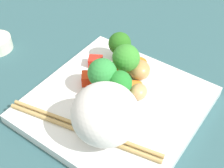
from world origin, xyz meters
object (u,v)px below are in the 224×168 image
object	(u,v)px
rice_mound	(105,114)
carrot_slice_2	(135,86)
square_plate	(116,105)
chopstick_pair	(83,129)
broccoli_floret_1	(119,83)

from	to	relation	value
rice_mound	carrot_slice_2	world-z (taller)	rice_mound
square_plate	chopstick_pair	size ratio (longest dim) A/B	1.05
carrot_slice_2	chopstick_pair	bearing A→B (deg)	82.23
square_plate	broccoli_floret_1	size ratio (longest dim) A/B	4.89
broccoli_floret_1	rice_mound	bearing A→B (deg)	108.31
broccoli_floret_1	chopstick_pair	distance (cm)	8.83
broccoli_floret_1	chopstick_pair	xyz separation A→B (cm)	(0.66, 8.36, -2.75)
broccoli_floret_1	carrot_slice_2	distance (cm)	4.53
square_plate	carrot_slice_2	size ratio (longest dim) A/B	10.78
square_plate	rice_mound	world-z (taller)	rice_mound
broccoli_floret_1	carrot_slice_2	size ratio (longest dim) A/B	2.21
broccoli_floret_1	chopstick_pair	size ratio (longest dim) A/B	0.21
chopstick_pair	broccoli_floret_1	bearing A→B (deg)	75.72
rice_mound	carrot_slice_2	distance (cm)	11.04
rice_mound	chopstick_pair	world-z (taller)	rice_mound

